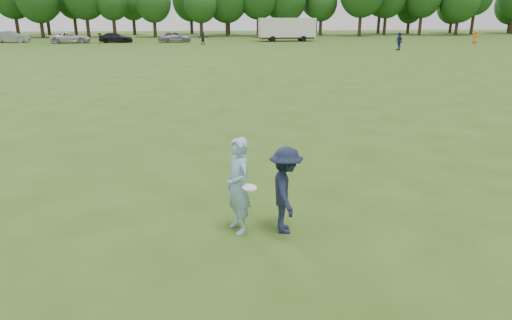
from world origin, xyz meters
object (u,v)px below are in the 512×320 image
(car_c, at_px, (71,38))
(field_cone, at_px, (349,44))
(player_far_c, at_px, (475,37))
(car_b, at_px, (11,37))
(defender, at_px, (286,190))
(car_e, at_px, (175,37))
(player_far_b, at_px, (399,41))
(car_d, at_px, (116,38))
(cargo_trailer, at_px, (287,28))
(thrower, at_px, (238,186))
(player_far_d, at_px, (203,38))

(car_c, relative_size, field_cone, 17.30)
(player_far_c, distance_m, car_b, 63.07)
(defender, xyz_separation_m, car_e, (-5.45, 58.18, -0.06))
(player_far_b, height_order, car_e, player_far_b)
(car_c, bearing_deg, car_d, -93.54)
(player_far_c, distance_m, car_c, 54.35)
(car_b, bearing_deg, cargo_trailer, -97.58)
(cargo_trailer, bearing_deg, thrower, -100.84)
(car_d, bearing_deg, defender, -170.26)
(car_d, distance_m, cargo_trailer, 23.90)
(cargo_trailer, bearing_deg, car_b, 178.12)
(car_d, distance_m, field_cone, 31.50)
(thrower, distance_m, player_far_b, 46.42)
(defender, distance_m, player_far_d, 52.58)
(field_cone, bearing_deg, player_far_d, 170.72)
(player_far_b, bearing_deg, player_far_d, -127.93)
(defender, relative_size, player_far_d, 0.99)
(defender, bearing_deg, player_far_c, -30.58)
(defender, bearing_deg, field_cone, -15.32)
(player_far_d, bearing_deg, car_c, 129.42)
(car_b, relative_size, field_cone, 15.46)
(player_far_c, bearing_deg, car_d, 22.10)
(defender, relative_size, car_b, 0.36)
(thrower, relative_size, player_far_d, 1.09)
(thrower, xyz_separation_m, car_c, (-18.42, 58.10, -0.20))
(thrower, relative_size, player_far_b, 0.96)
(car_c, height_order, car_d, car_c)
(car_b, bearing_deg, player_far_d, -112.14)
(player_far_b, height_order, car_b, player_far_b)
(player_far_b, xyz_separation_m, cargo_trailer, (-9.43, 17.40, 0.82))
(defender, bearing_deg, player_far_d, 5.04)
(car_b, xyz_separation_m, car_c, (8.52, -2.10, -0.04))
(defender, height_order, car_c, defender)
(player_far_b, bearing_deg, player_far_c, 112.66)
(player_far_c, xyz_separation_m, car_e, (-40.08, 6.70, -0.04))
(player_far_d, xyz_separation_m, car_b, (-26.27, 7.76, -0.08))
(player_far_c, bearing_deg, player_far_b, 64.01)
(player_far_b, xyz_separation_m, player_far_d, (-21.38, 10.90, -0.11))
(player_far_b, relative_size, car_b, 0.41)
(car_b, height_order, field_cone, car_b)
(car_b, bearing_deg, player_far_c, -103.74)
(thrower, bearing_deg, car_b, -177.73)
(player_far_b, bearing_deg, field_cone, -169.59)
(car_c, relative_size, cargo_trailer, 0.58)
(player_far_b, xyz_separation_m, car_d, (-33.29, 16.86, -0.30))
(player_far_b, bearing_deg, defender, -36.38)
(thrower, bearing_deg, field_cone, 138.55)
(thrower, height_order, car_c, thrower)
(player_far_b, distance_m, cargo_trailer, 19.81)
(defender, height_order, player_far_d, player_far_d)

